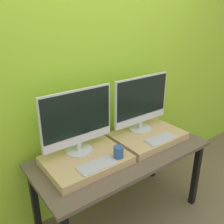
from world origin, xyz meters
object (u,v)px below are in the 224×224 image
(monitor_left, at_px, (77,120))
(mug, at_px, (118,152))
(keyboard_right, at_px, (160,139))
(monitor_right, at_px, (141,102))
(keyboard_left, at_px, (97,165))

(monitor_left, height_order, mug, monitor_left)
(monitor_left, relative_size, keyboard_right, 2.09)
(mug, height_order, monitor_right, monitor_right)
(monitor_left, bearing_deg, monitor_right, 0.00)
(monitor_right, height_order, keyboard_right, monitor_right)
(monitor_left, xyz_separation_m, monitor_right, (0.66, 0.00, 0.00))
(monitor_left, relative_size, mug, 6.65)
(mug, bearing_deg, monitor_left, 127.01)
(keyboard_right, bearing_deg, monitor_left, 158.48)
(mug, xyz_separation_m, monitor_right, (0.46, 0.26, 0.22))
(monitor_left, relative_size, keyboard_left, 2.09)
(keyboard_right, bearing_deg, mug, 180.00)
(keyboard_left, xyz_separation_m, monitor_right, (0.66, 0.26, 0.26))
(mug, relative_size, keyboard_right, 0.31)
(mug, distance_m, keyboard_right, 0.46)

